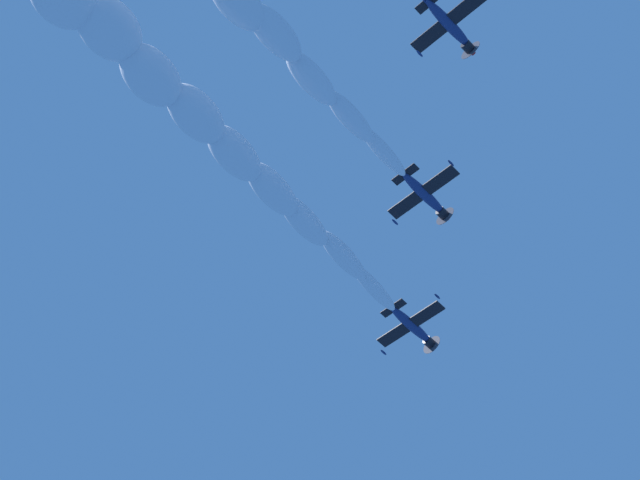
% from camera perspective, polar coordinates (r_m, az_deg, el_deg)
% --- Properties ---
extents(airplane_lead, '(7.21, 7.91, 3.11)m').
position_cam_1_polar(airplane_lead, '(90.21, 6.01, -5.58)').
color(airplane_lead, navy).
extents(airplane_left_wingman, '(7.21, 7.89, 3.19)m').
position_cam_1_polar(airplane_left_wingman, '(85.97, 6.82, 2.90)').
color(airplane_left_wingman, navy).
extents(airplane_right_wingman, '(7.19, 7.78, 3.49)m').
position_cam_1_polar(airplane_right_wingman, '(83.96, 8.41, 13.57)').
color(airplane_right_wingman, navy).
extents(smoke_trail_lead, '(45.07, 14.07, 8.61)m').
position_cam_1_polar(smoke_trail_lead, '(79.28, -9.90, 9.65)').
color(smoke_trail_lead, white).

